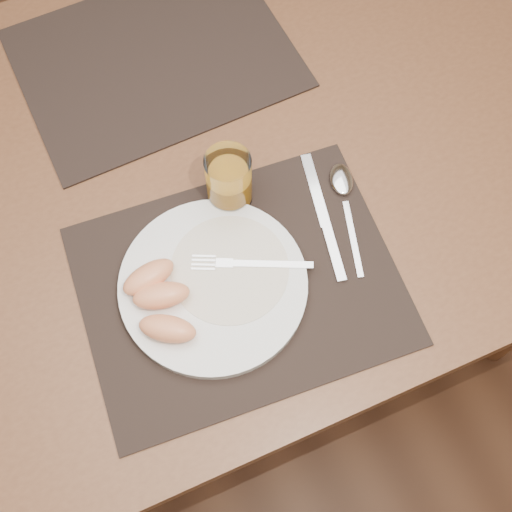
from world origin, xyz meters
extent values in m
plane|color=#56321D|center=(0.00, 0.00, 0.00)|extent=(5.00, 5.00, 0.00)
cube|color=brown|center=(0.00, 0.00, 0.73)|extent=(1.40, 0.90, 0.04)
cylinder|color=brown|center=(0.62, 0.37, 0.35)|extent=(0.06, 0.06, 0.71)
cube|color=black|center=(-0.01, -0.22, 0.75)|extent=(0.47, 0.38, 0.00)
cube|color=black|center=(0.02, 0.22, 0.75)|extent=(0.47, 0.37, 0.00)
cylinder|color=white|center=(-0.04, -0.21, 0.76)|extent=(0.27, 0.27, 0.02)
cylinder|color=white|center=(-0.01, -0.20, 0.77)|extent=(0.17, 0.17, 0.00)
cube|color=silver|center=(0.05, -0.22, 0.77)|extent=(0.11, 0.06, 0.00)
cube|color=silver|center=(-0.02, -0.19, 0.77)|extent=(0.03, 0.02, 0.00)
cube|color=silver|center=(-0.04, -0.18, 0.77)|extent=(0.04, 0.04, 0.00)
cube|color=silver|center=(0.16, -0.12, 0.76)|extent=(0.04, 0.13, 0.00)
cube|color=silver|center=(0.14, -0.23, 0.76)|extent=(0.03, 0.09, 0.01)
cube|color=silver|center=(0.18, -0.22, 0.76)|extent=(0.04, 0.12, 0.00)
ellipsoid|color=silver|center=(0.20, -0.12, 0.76)|extent=(0.05, 0.06, 0.01)
cylinder|color=white|center=(0.04, -0.08, 0.81)|extent=(0.07, 0.07, 0.10)
cylinder|color=orange|center=(0.04, -0.08, 0.79)|extent=(0.06, 0.06, 0.06)
ellipsoid|color=#F19762|center=(-0.13, -0.25, 0.79)|extent=(0.09, 0.08, 0.03)
ellipsoid|color=#F19762|center=(-0.12, -0.20, 0.79)|extent=(0.09, 0.05, 0.03)
ellipsoid|color=#F19762|center=(-0.12, -0.17, 0.79)|extent=(0.09, 0.05, 0.03)
camera|label=1|loc=(-0.12, -0.54, 1.62)|focal=45.00mm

